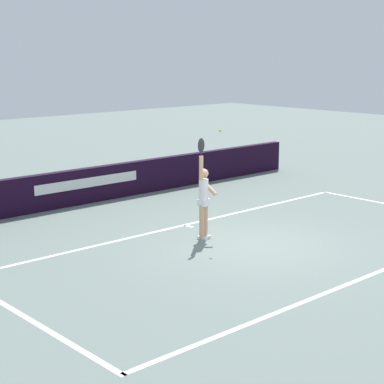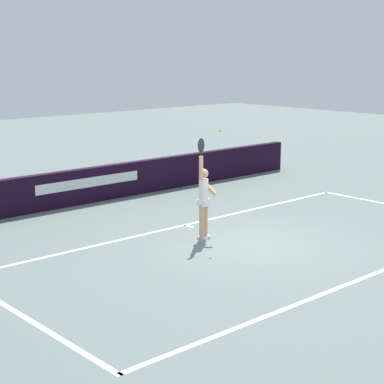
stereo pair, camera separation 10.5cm
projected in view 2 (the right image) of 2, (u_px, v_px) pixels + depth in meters
The scene contains 5 objects.
ground_plane at pixel (254, 245), 15.17m from camera, with size 60.00×60.00×0.00m, color slate.
court_lines at pixel (263, 248), 14.97m from camera, with size 12.03×5.49×0.00m.
back_wall at pixel (100, 183), 19.58m from camera, with size 16.11×0.26×1.03m.
tennis_player at pixel (204, 197), 15.48m from camera, with size 0.49×0.46×2.44m.
tennis_ball at pixel (220, 131), 15.21m from camera, with size 0.07×0.07×0.07m.
Camera 2 is at (-10.80, -9.89, 4.38)m, focal length 61.70 mm.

